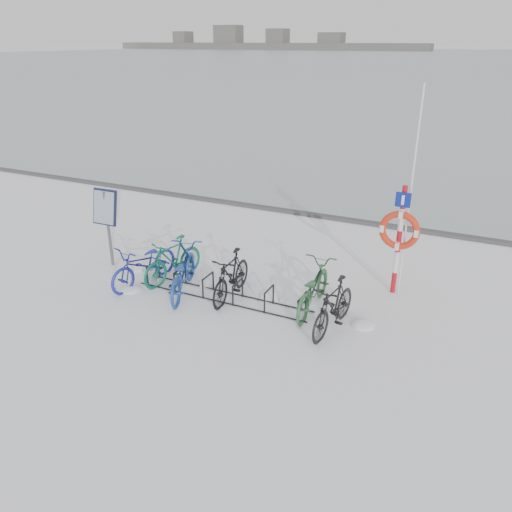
% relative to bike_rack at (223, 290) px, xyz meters
% --- Properties ---
extents(ground, '(900.00, 900.00, 0.00)m').
position_rel_bike_rack_xyz_m(ground, '(0.00, 0.00, -0.18)').
color(ground, white).
rests_on(ground, ground).
extents(ice_sheet, '(400.00, 298.00, 0.02)m').
position_rel_bike_rack_xyz_m(ice_sheet, '(0.00, 155.00, -0.17)').
color(ice_sheet, '#A6B3BC').
rests_on(ice_sheet, ground).
extents(quay_edge, '(400.00, 0.25, 0.10)m').
position_rel_bike_rack_xyz_m(quay_edge, '(0.00, 5.90, -0.13)').
color(quay_edge, '#3F3F42').
rests_on(quay_edge, ground).
extents(bike_rack, '(4.00, 0.48, 0.46)m').
position_rel_bike_rack_xyz_m(bike_rack, '(0.00, 0.00, 0.00)').
color(bike_rack, black).
rests_on(bike_rack, ground).
extents(info_board, '(0.64, 0.25, 1.91)m').
position_rel_bike_rack_xyz_m(info_board, '(-3.28, 0.31, 1.19)').
color(info_board, '#595B5E').
rests_on(info_board, ground).
extents(lifebuoy_station, '(0.84, 0.23, 4.36)m').
position_rel_bike_rack_xyz_m(lifebuoy_station, '(3.24, 1.77, 1.28)').
color(lifebuoy_station, '#AD0D18').
rests_on(lifebuoy_station, ground).
extents(shoreline, '(180.00, 12.00, 9.50)m').
position_rel_bike_rack_xyz_m(shoreline, '(-122.02, 260.00, 2.61)').
color(shoreline, '#4F4F4F').
rests_on(shoreline, ground).
extents(bike_0, '(0.98, 1.98, 0.99)m').
position_rel_bike_rack_xyz_m(bike_0, '(-1.93, -0.12, 0.32)').
color(bike_0, '#1C2497').
rests_on(bike_0, ground).
extents(bike_1, '(0.87, 1.80, 1.04)m').
position_rel_bike_rack_xyz_m(bike_1, '(-1.45, 0.30, 0.34)').
color(bike_1, '#115D4C').
rests_on(bike_1, ground).
extents(bike_2, '(1.32, 2.10, 1.04)m').
position_rel_bike_rack_xyz_m(bike_2, '(-0.92, -0.13, 0.34)').
color(bike_2, navy).
rests_on(bike_2, ground).
extents(bike_3, '(0.57, 1.75, 1.04)m').
position_rel_bike_rack_xyz_m(bike_3, '(0.14, 0.14, 0.34)').
color(bike_3, black).
rests_on(bike_3, ground).
extents(bike_4, '(0.73, 1.93, 1.00)m').
position_rel_bike_rack_xyz_m(bike_4, '(1.87, 0.40, 0.32)').
color(bike_4, '#2D6037').
rests_on(bike_4, ground).
extents(bike_5, '(0.71, 1.76, 1.03)m').
position_rel_bike_rack_xyz_m(bike_5, '(2.49, -0.19, 0.33)').
color(bike_5, black).
rests_on(bike_5, ground).
extents(snow_drifts, '(6.00, 1.50, 0.17)m').
position_rel_bike_rack_xyz_m(snow_drifts, '(-0.12, 0.14, -0.18)').
color(snow_drifts, white).
rests_on(snow_drifts, ground).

